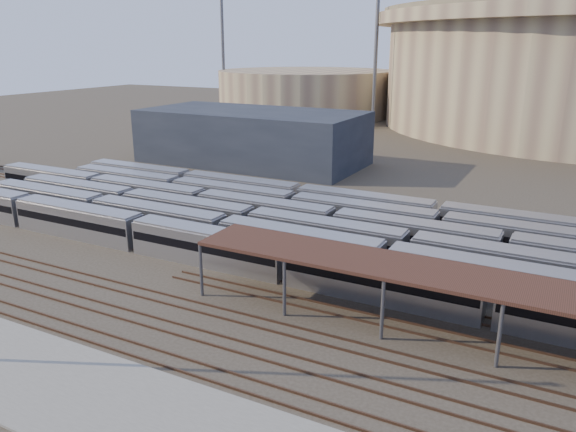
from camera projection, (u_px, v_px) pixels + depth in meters
The scene contains 10 objects.
ground at pixel (271, 320), 46.91m from camera, with size 420.00×420.00×0.00m, color #383026.
apron at pixel (91, 398), 36.41m from camera, with size 50.00×9.00×0.20m, color gray.
subway_trains at pixel (385, 241), 60.42m from camera, with size 123.28×23.90×3.60m.
inspection_shed at pixel (574, 301), 39.06m from camera, with size 60.30×6.00×5.30m.
empty_tracks at pixel (239, 346), 42.65m from camera, with size 170.00×9.62×0.18m.
secondary_arena at pixel (306, 92), 181.51m from camera, with size 56.00×56.00×14.00m, color tan.
service_building at pixel (252, 137), 107.52m from camera, with size 42.00×20.00×10.00m, color #1E232D.
floodlight_0 at pixel (376, 49), 147.24m from camera, with size 4.00×1.00×38.40m.
floodlight_1 at pixel (223, 48), 180.12m from camera, with size 4.00×1.00×38.40m.
floodlight_3 at pixel (487, 48), 180.68m from camera, with size 4.00×1.00×38.40m.
Camera 1 is at (20.88, -36.77, 22.14)m, focal length 35.00 mm.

